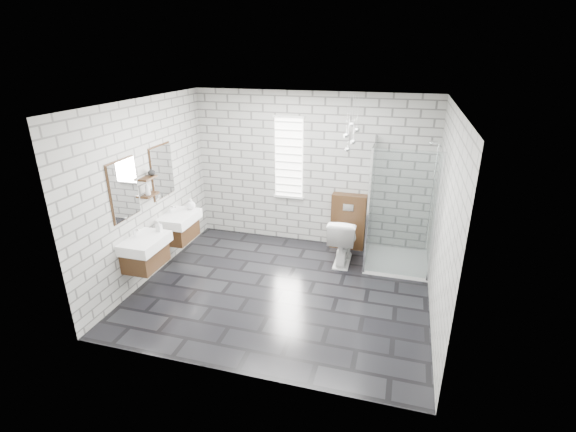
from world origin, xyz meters
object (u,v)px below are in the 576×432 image
at_px(vanity_left, 143,244).
at_px(toilet, 343,240).
at_px(shower_enclosure, 392,238).
at_px(vanity_right, 177,219).
at_px(cistern_panel, 348,221).

xyz_separation_m(vanity_left, toilet, (2.62, 1.67, -0.35)).
relative_size(shower_enclosure, toilet, 2.52).
xyz_separation_m(vanity_right, toilet, (2.62, 0.71, -0.35)).
xyz_separation_m(cistern_panel, toilet, (0.00, -0.57, -0.10)).
relative_size(vanity_left, toilet, 1.95).
relative_size(cistern_panel, shower_enclosure, 0.49).
distance_m(cistern_panel, shower_enclosure, 0.94).
distance_m(vanity_right, cistern_panel, 2.93).
height_order(vanity_right, cistern_panel, vanity_right).
distance_m(vanity_left, shower_enclosure, 3.83).
distance_m(vanity_right, shower_enclosure, 3.50).
bearing_deg(shower_enclosure, toilet, -176.01).
distance_m(vanity_left, toilet, 3.13).
distance_m(vanity_left, vanity_right, 0.96).
xyz_separation_m(vanity_right, shower_enclosure, (3.41, 0.76, -0.25)).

